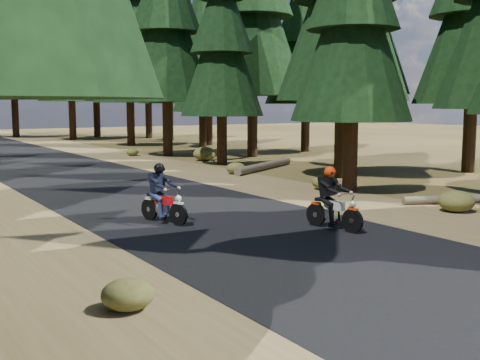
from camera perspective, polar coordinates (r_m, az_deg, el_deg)
name	(u,v)px	position (r m, az deg, el deg)	size (l,w,h in m)	color
ground	(279,241)	(12.45, 3.72, -5.77)	(120.00, 120.00, 0.00)	#423317
road	(172,206)	(16.67, -6.46, -2.45)	(6.00, 100.00, 0.01)	black
shoulder_r	(304,193)	(19.10, 6.05, -1.22)	(3.20, 100.00, 0.01)	brown
log_near	(265,166)	(25.69, 2.34, 1.34)	(0.32, 0.32, 5.24)	#4C4233
log_far	(461,199)	(18.10, 20.22, -1.72)	(0.24, 0.24, 3.45)	#4C4233
understory_shrubs	(168,183)	(19.39, -6.85, -0.29)	(15.98, 31.11, 0.69)	#474C1E
rider_lead	(334,209)	(13.56, 8.90, -2.71)	(0.74, 1.64, 1.41)	beige
rider_follow	(164,203)	(14.24, -7.26, -2.21)	(0.90, 1.65, 1.41)	#9B0A0F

